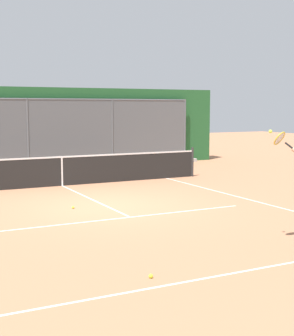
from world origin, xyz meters
name	(u,v)px	position (x,y,z in m)	size (l,w,h in m)	color
ground_plane	(106,206)	(0.00, 0.00, 0.00)	(60.00, 60.00, 0.00)	#B27551
court_line_markings	(135,219)	(0.00, 1.72, 0.00)	(7.74, 9.51, 0.01)	white
fence_backdrop	(24,129)	(0.00, -8.84, 1.65)	(17.58, 1.37, 3.33)	#565B60
tennis_net	(62,171)	(0.00, -3.77, 0.49)	(9.95, 0.09, 1.07)	#2D2D2D
tennis_ball_mid_court	(151,276)	(1.47, 5.35, 0.03)	(0.07, 0.07, 0.07)	#CCDB33
tennis_ball_near_net	(73,207)	(0.86, -0.09, 0.03)	(0.07, 0.07, 0.07)	#C1D138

